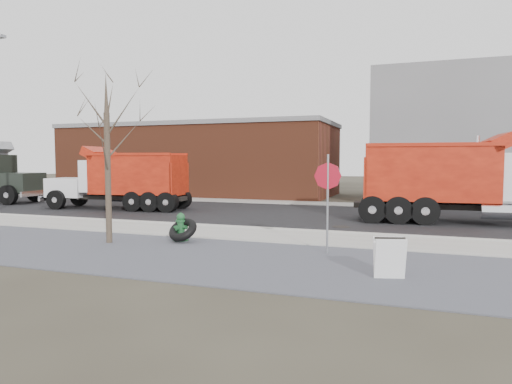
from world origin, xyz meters
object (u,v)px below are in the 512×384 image
at_px(fire_hydrant, 181,228).
at_px(truck_tire, 183,230).
at_px(stop_sign, 328,186).
at_px(dump_truck_red_b, 122,178).
at_px(dump_truck_red_a, 459,179).
at_px(sandwich_board, 390,258).

height_order(fire_hydrant, truck_tire, fire_hydrant).
bearing_deg(truck_tire, stop_sign, -3.08).
distance_m(fire_hydrant, dump_truck_red_b, 10.54).
height_order(stop_sign, dump_truck_red_b, dump_truck_red_b).
relative_size(truck_tire, stop_sign, 0.39).
bearing_deg(stop_sign, dump_truck_red_a, 65.82).
bearing_deg(stop_sign, sandwich_board, -49.48).
relative_size(stop_sign, sandwich_board, 3.04).
distance_m(truck_tire, dump_truck_red_a, 11.49).
bearing_deg(dump_truck_red_b, fire_hydrant, 129.35).
relative_size(dump_truck_red_a, dump_truck_red_b, 1.16).
relative_size(truck_tire, sandwich_board, 1.17).
bearing_deg(truck_tire, dump_truck_red_a, 42.57).
bearing_deg(stop_sign, fire_hydrant, 176.53).
bearing_deg(stop_sign, dump_truck_red_b, 149.18).
bearing_deg(fire_hydrant, stop_sign, 11.77).
distance_m(stop_sign, dump_truck_red_b, 14.46).
height_order(sandwich_board, dump_truck_red_b, dump_truck_red_b).
height_order(stop_sign, sandwich_board, stop_sign).
xyz_separation_m(truck_tire, dump_truck_red_a, (8.40, 7.72, 1.41)).
height_order(fire_hydrant, dump_truck_red_b, dump_truck_red_b).
relative_size(fire_hydrant, truck_tire, 0.87).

